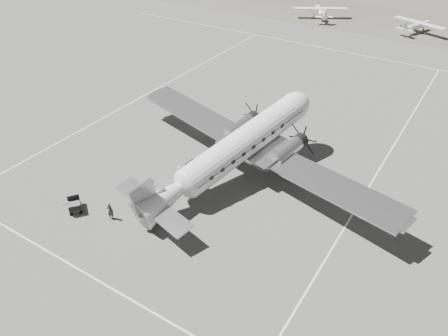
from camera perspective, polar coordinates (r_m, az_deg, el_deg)
ground at (r=39.96m, az=-1.04°, el=-2.01°), size 260.00×260.00×0.00m
taxi_line_near at (r=32.30m, az=-15.24°, el=-14.49°), size 60.00×0.15×0.01m
taxi_line_right at (r=36.23m, az=15.20°, el=-7.99°), size 0.15×80.00×0.01m
taxi_line_left at (r=56.54m, az=-10.91°, el=8.99°), size 0.15×60.00×0.01m
taxi_line_horizon at (r=73.05m, az=16.98°, el=14.03°), size 90.00×0.15×0.01m
dc3_airliner at (r=39.09m, az=1.57°, el=2.32°), size 35.51×28.70×5.92m
light_plane_left at (r=90.42m, az=12.49°, el=19.19°), size 13.29×12.63×2.16m
light_plane_right at (r=86.85m, az=23.88°, el=16.50°), size 11.99×10.94×2.03m
baggage_cart_near at (r=38.22m, az=-10.38°, el=-3.72°), size 1.78×1.35×0.94m
baggage_cart_far at (r=38.76m, az=-18.93°, el=-4.63°), size 2.10×1.99×0.97m
ground_crew at (r=36.86m, az=-14.63°, el=-5.45°), size 0.64×0.51×1.54m
ramp_agent at (r=38.35m, az=-9.24°, el=-2.59°), size 0.74×0.93×1.84m
passenger at (r=39.69m, az=-5.79°, el=-0.89°), size 0.75×0.98×1.80m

